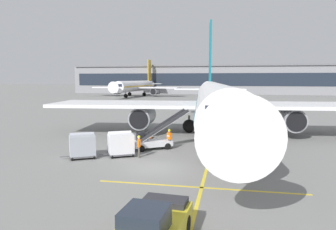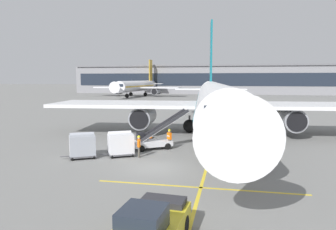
% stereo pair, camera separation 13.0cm
% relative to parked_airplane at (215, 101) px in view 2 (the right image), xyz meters
% --- Properties ---
extents(ground_plane, '(600.00, 600.00, 0.00)m').
position_rel_parked_airplane_xyz_m(ground_plane, '(-3.23, -14.15, -3.74)').
color(ground_plane, slate).
extents(parked_airplane, '(36.34, 45.97, 15.41)m').
position_rel_parked_airplane_xyz_m(parked_airplane, '(0.00, 0.00, 0.00)').
color(parked_airplane, white).
rests_on(parked_airplane, ground).
extents(belt_loader, '(4.96, 3.84, 3.42)m').
position_rel_parked_airplane_xyz_m(belt_loader, '(-4.79, -8.34, -2.82)').
color(belt_loader, silver).
rests_on(belt_loader, ground).
extents(baggage_cart_lead, '(2.77, 2.37, 1.91)m').
position_rel_parked_airplane_xyz_m(baggage_cart_lead, '(-6.81, -11.35, -2.74)').
color(baggage_cart_lead, '#515156').
rests_on(baggage_cart_lead, ground).
extents(baggage_cart_second, '(2.77, 2.37, 1.91)m').
position_rel_parked_airplane_xyz_m(baggage_cart_second, '(-9.51, -12.55, -2.74)').
color(baggage_cart_second, '#515156').
rests_on(baggage_cart_second, ground).
extents(pushback_tug, '(2.44, 4.55, 1.83)m').
position_rel_parked_airplane_xyz_m(pushback_tug, '(-0.99, -24.39, -2.91)').
color(pushback_tug, gold).
rests_on(pushback_tug, ground).
extents(ground_crew_by_loader, '(0.57, 0.28, 1.74)m').
position_rel_parked_airplane_xyz_m(ground_crew_by_loader, '(-7.26, -11.54, -2.74)').
color(ground_crew_by_loader, black).
rests_on(ground_crew_by_loader, ground).
extents(ground_crew_by_carts, '(0.35, 0.55, 1.74)m').
position_rel_parked_airplane_xyz_m(ground_crew_by_carts, '(-5.22, -11.61, -2.74)').
color(ground_crew_by_carts, '#514C42').
rests_on(ground_crew_by_carts, ground).
extents(ground_crew_marshaller, '(0.47, 0.42, 1.74)m').
position_rel_parked_airplane_xyz_m(ground_crew_marshaller, '(-3.48, -8.12, -2.74)').
color(ground_crew_marshaller, '#514C42').
rests_on(ground_crew_marshaller, ground).
extents(safety_cone_engine_keepout, '(0.67, 0.67, 0.76)m').
position_rel_parked_airplane_xyz_m(safety_cone_engine_keepout, '(-6.39, -3.76, -3.37)').
color(safety_cone_engine_keepout, black).
rests_on(safety_cone_engine_keepout, ground).
extents(apron_guidance_line_lead_in, '(0.20, 110.00, 0.01)m').
position_rel_parked_airplane_xyz_m(apron_guidance_line_lead_in, '(0.20, -0.85, -3.73)').
color(apron_guidance_line_lead_in, yellow).
rests_on(apron_guidance_line_lead_in, ground).
extents(apron_guidance_line_stop_bar, '(12.00, 0.20, 0.01)m').
position_rel_parked_airplane_xyz_m(apron_guidance_line_stop_bar, '(0.08, -17.54, -3.73)').
color(apron_guidance_line_stop_bar, yellow).
rests_on(apron_guidance_line_stop_bar, ground).
extents(terminal_building, '(138.31, 21.93, 11.70)m').
position_rel_parked_airplane_xyz_m(terminal_building, '(5.50, 100.89, 2.06)').
color(terminal_building, gray).
rests_on(terminal_building, ground).
extents(distant_airplane, '(30.82, 40.17, 13.52)m').
position_rel_parked_airplane_xyz_m(distant_airplane, '(-30.62, 71.11, -0.23)').
color(distant_airplane, white).
rests_on(distant_airplane, ground).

